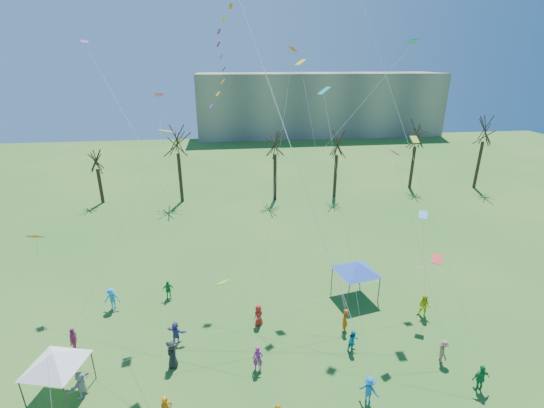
{
  "coord_description": "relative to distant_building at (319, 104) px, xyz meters",
  "views": [
    {
      "loc": [
        -2.21,
        -13.26,
        18.04
      ],
      "look_at": [
        0.14,
        5.0,
        11.0
      ],
      "focal_mm": 25.0,
      "sensor_mm": 36.0,
      "label": 1
    }
  ],
  "objects": [
    {
      "name": "bare_tree_row",
      "position": [
        -16.43,
        -46.04,
        -0.36
      ],
      "size": [
        71.49,
        8.92,
        10.88
      ],
      "color": "black",
      "rests_on": "ground"
    },
    {
      "name": "big_box_kite",
      "position": [
        -23.66,
        -72.81,
        11.45
      ],
      "size": [
        4.26,
        7.16,
        25.01
      ],
      "color": "red",
      "rests_on": "ground"
    },
    {
      "name": "small_kites_aloft",
      "position": [
        -20.19,
        -70.18,
        5.85
      ],
      "size": [
        25.96,
        19.49,
        31.87
      ],
      "color": "#DD460B",
      "rests_on": "ground"
    },
    {
      "name": "festival_crowd",
      "position": [
        -23.59,
        -75.92,
        -6.64
      ],
      "size": [
        25.35,
        13.24,
        1.86
      ],
      "color": "red",
      "rests_on": "ground"
    },
    {
      "name": "canopy_tent_white",
      "position": [
        -34.08,
        -77.35,
        -5.0
      ],
      "size": [
        3.81,
        3.81,
        2.95
      ],
      "color": "#3F3F44",
      "rests_on": "ground"
    },
    {
      "name": "canopy_tent_blue",
      "position": [
        -14.21,
        -70.09,
        -4.84
      ],
      "size": [
        4.1,
        4.1,
        3.14
      ],
      "color": "#3F3F44",
      "rests_on": "ground"
    },
    {
      "name": "distant_building",
      "position": [
        0.0,
        0.0,
        0.0
      ],
      "size": [
        60.0,
        14.0,
        15.0
      ],
      "primitive_type": "cube",
      "color": "gray",
      "rests_on": "ground"
    }
  ]
}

